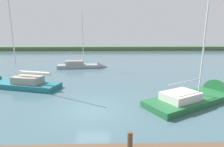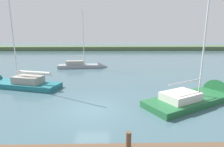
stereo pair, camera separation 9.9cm
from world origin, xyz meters
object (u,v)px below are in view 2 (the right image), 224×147
(sailboat_outer_mooring, at_px, (206,96))
(sailboat_mid_channel, at_px, (86,66))
(sailboat_far_left, at_px, (10,84))
(mooring_post_near, at_px, (129,140))

(sailboat_outer_mooring, relative_size, sailboat_mid_channel, 1.14)
(sailboat_outer_mooring, xyz_separation_m, sailboat_mid_channel, (11.20, -13.47, 0.04))
(sailboat_mid_channel, height_order, sailboat_far_left, sailboat_far_left)
(sailboat_outer_mooring, bearing_deg, sailboat_far_left, 139.44)
(mooring_post_near, bearing_deg, sailboat_mid_channel, -78.37)
(sailboat_far_left, bearing_deg, sailboat_mid_channel, -107.15)
(sailboat_mid_channel, distance_m, sailboat_far_left, 11.54)
(mooring_post_near, distance_m, sailboat_far_left, 15.07)
(sailboat_outer_mooring, xyz_separation_m, sailboat_far_left, (17.50, -3.80, 0.03))
(sailboat_mid_channel, xyz_separation_m, sailboat_far_left, (6.30, 9.67, -0.02))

